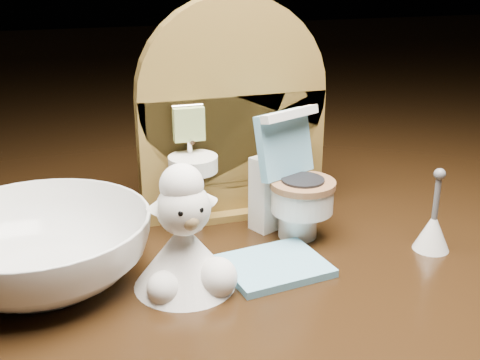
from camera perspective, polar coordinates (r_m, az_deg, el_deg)
The scene contains 6 objects.
backdrop_panel at distance 0.41m, azimuth -0.78°, elevation 5.41°, with size 0.13×0.05×0.15m.
toy_toilet at distance 0.39m, azimuth 4.78°, elevation -0.87°, with size 0.05×0.06×0.08m.
bath_mat at distance 0.36m, azimuth 3.26°, elevation -8.13°, with size 0.06×0.05×0.00m, color #6CAECD.
toilet_brush at distance 0.39m, azimuth 17.82°, elevation -4.41°, with size 0.02×0.02×0.05m.
plush_lamb at distance 0.33m, azimuth -5.21°, elevation -6.19°, with size 0.06×0.06×0.07m.
ceramic_bowl at distance 0.36m, azimuth -18.32°, elevation -6.25°, with size 0.12×0.12×0.04m, color white.
Camera 1 is at (-0.11, -0.31, 0.17)m, focal length 45.00 mm.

